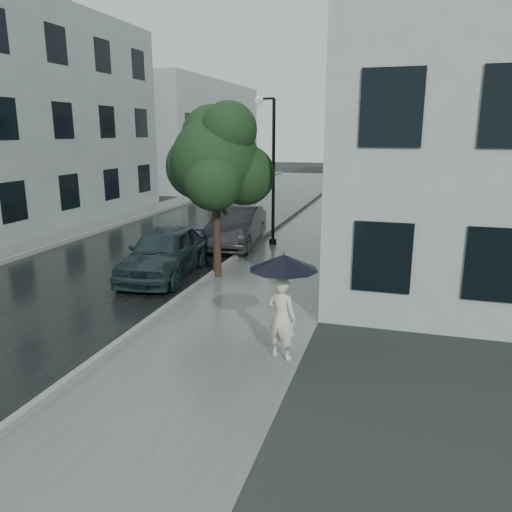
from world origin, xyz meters
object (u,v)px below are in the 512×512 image
(pedestrian, at_px, (282,318))
(lamp_post, at_px, (270,162))
(car_near, at_px, (164,252))
(street_tree, at_px, (217,160))
(car_far, at_px, (236,227))

(pedestrian, relative_size, lamp_post, 0.29)
(pedestrian, bearing_deg, car_near, -26.80)
(pedestrian, height_order, street_tree, street_tree)
(pedestrian, xyz_separation_m, lamp_post, (-2.74, 9.50, 2.28))
(lamp_post, bearing_deg, car_near, -103.80)
(street_tree, xyz_separation_m, lamp_post, (0.33, 4.61, -0.30))
(pedestrian, xyz_separation_m, street_tree, (-3.07, 4.89, 2.58))
(lamp_post, distance_m, car_far, 2.69)
(pedestrian, relative_size, car_far, 0.36)
(pedestrian, xyz_separation_m, car_near, (-4.55, 4.36, -0.06))
(pedestrian, relative_size, street_tree, 0.32)
(pedestrian, distance_m, car_far, 9.56)
(street_tree, xyz_separation_m, car_near, (-1.48, -0.53, -2.64))
(lamp_post, height_order, car_far, lamp_post)
(lamp_post, xyz_separation_m, car_far, (-1.08, -0.74, -2.35))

